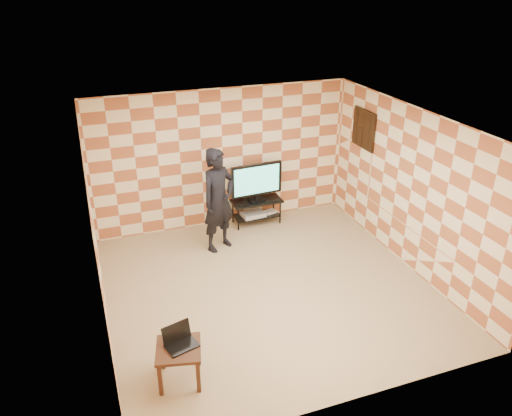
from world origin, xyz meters
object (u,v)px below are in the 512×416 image
at_px(tv_stand, 256,206).
at_px(side_table, 179,354).
at_px(tv, 256,181).
at_px(person, 219,200).

distance_m(tv_stand, side_table, 4.37).
bearing_deg(tv_stand, tv, -93.76).
relative_size(side_table, person, 0.34).
relative_size(tv, side_table, 1.63).
height_order(tv_stand, tv, tv).
bearing_deg(tv, tv_stand, 86.24).
relative_size(tv_stand, tv, 0.95).
bearing_deg(person, side_table, -141.18).
height_order(tv_stand, side_table, same).
bearing_deg(side_table, tv_stand, 57.66).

